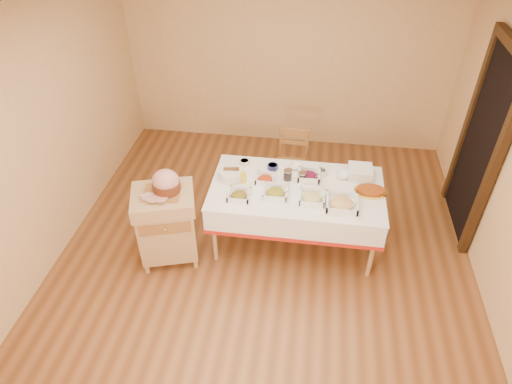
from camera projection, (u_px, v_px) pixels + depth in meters
The scene contains 23 objects.
room_shell at pixel (266, 158), 4.26m from camera, with size 5.00×5.00×5.00m.
doorway at pixel (482, 143), 4.83m from camera, with size 0.09×1.10×2.20m.
dining_table at pixel (296, 199), 4.89m from camera, with size 1.82×1.02×0.76m.
butcher_cart at pixel (166, 222), 4.76m from camera, with size 0.74×0.67×0.88m.
dining_chair at pixel (292, 164), 5.70m from camera, with size 0.41×0.39×0.87m.
ham_on_board at pixel (165, 184), 4.48m from camera, with size 0.39×0.37×0.26m.
serving_dish_a at pixel (239, 195), 4.64m from camera, with size 0.23×0.22×0.10m.
serving_dish_b at pixel (276, 193), 4.67m from camera, with size 0.25×0.25×0.10m.
serving_dish_c at pixel (312, 198), 4.60m from camera, with size 0.26×0.26×0.10m.
serving_dish_d at pixel (342, 203), 4.53m from camera, with size 0.31×0.31×0.12m.
serving_dish_e at pixel (265, 179), 4.86m from camera, with size 0.21×0.20×0.10m.
serving_dish_f at pixel (309, 176), 4.90m from camera, with size 0.25×0.24×0.11m.
small_bowl_left at pixel (244, 162), 5.12m from camera, with size 0.11×0.11×0.05m.
small_bowl_mid at pixel (273, 166), 5.05m from camera, with size 0.12×0.12×0.05m.
small_bowl_right at pixel (321, 172), 4.96m from camera, with size 0.12×0.12×0.06m.
bowl_white_imported at pixel (295, 166), 5.07m from camera, with size 0.14×0.14×0.04m, color white.
bowl_small_imported at pixel (343, 175), 4.93m from camera, with size 0.16×0.16×0.05m, color white.
preserve_jar_left at pixel (288, 175), 4.88m from camera, with size 0.09×0.09×0.12m.
preserve_jar_right at pixel (302, 177), 4.85m from camera, with size 0.09×0.09×0.11m.
mustard_bottle at pixel (243, 177), 4.82m from camera, with size 0.05×0.05×0.17m.
bread_basket at pixel (231, 174), 4.90m from camera, with size 0.28×0.28×0.12m.
plate_stack at pixel (360, 172), 4.90m from camera, with size 0.25×0.25×0.12m.
brass_platter at pixel (370, 191), 4.71m from camera, with size 0.34×0.24×0.04m.
Camera 1 is at (0.41, -3.53, 3.68)m, focal length 32.00 mm.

